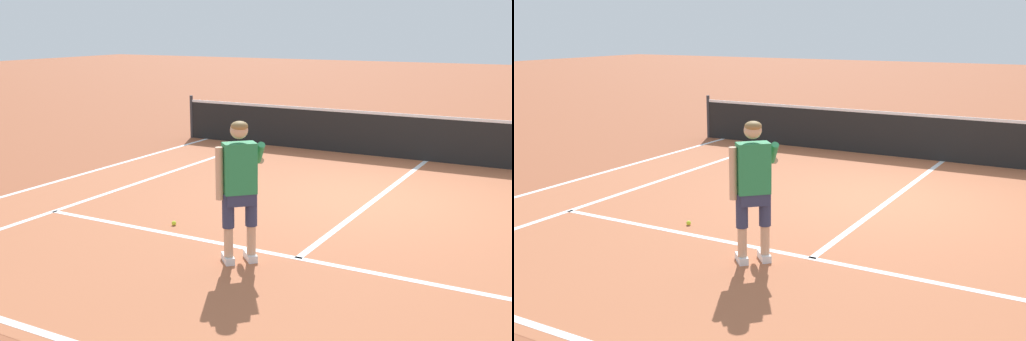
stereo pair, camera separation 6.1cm
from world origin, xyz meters
The scene contains 9 objects.
ground_plane centered at (0.00, 0.00, 0.00)m, with size 80.00×80.00×0.00m, color #9E5133.
court_inner_surface centered at (0.00, -1.32, 0.00)m, with size 10.98×9.65×0.00m, color #B2603D.
line_service centered at (0.00, -3.09, 0.00)m, with size 8.23×0.10×0.01m, color white.
line_centre_service centered at (0.00, 0.11, 0.00)m, with size 0.10×6.40×0.01m, color white.
line_singles_left centered at (-4.12, -1.32, 0.00)m, with size 0.10×9.25×0.01m, color white.
line_doubles_left centered at (-5.49, -1.32, 0.00)m, with size 0.10×9.25×0.01m, color white.
tennis_net centered at (0.00, 3.31, 0.50)m, with size 11.96×0.08×1.07m.
tennis_player centered at (-0.57, -3.51, 0.99)m, with size 0.73×1.16×1.71m.
tennis_ball_near_feet centered at (-2.09, -2.77, 0.03)m, with size 0.07×0.07×0.07m, color #CCE02D.
Camera 2 is at (3.02, -9.56, 2.76)m, focal length 43.52 mm.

